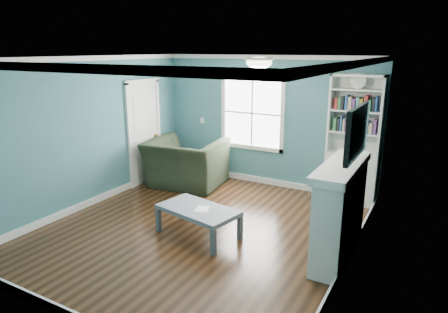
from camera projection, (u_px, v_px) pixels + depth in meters
The scene contains 13 objects.
floor at pixel (200, 229), 6.23m from camera, with size 5.00×5.00×0.00m, color black.
room_walls at pixel (198, 129), 5.81m from camera, with size 5.00×5.00×5.00m.
trim at pixel (199, 152), 5.90m from camera, with size 4.50×5.00×2.60m.
window at pixel (252, 113), 8.08m from camera, with size 1.40×0.06×1.50m.
bookshelf at pixel (353, 153), 7.09m from camera, with size 0.90×0.35×2.31m.
fireplace at pixel (341, 212), 5.25m from camera, with size 0.44×1.58×1.30m.
tv at pixel (357, 132), 4.91m from camera, with size 0.06×1.10×0.65m, color black.
door at pixel (144, 132), 8.17m from camera, with size 0.12×0.98×2.17m.
ceiling_fixture at pixel (259, 62), 5.22m from camera, with size 0.38×0.38×0.15m.
light_switch at pixel (202, 120), 8.71m from camera, with size 0.08×0.01×0.12m, color white.
recliner at pixel (186, 155), 8.04m from camera, with size 1.46×0.95×1.27m, color black.
coffee_table at pixel (198, 212), 5.92m from camera, with size 1.30×0.87×0.43m.
paper_sheet at pixel (202, 209), 5.86m from camera, with size 0.19×0.25×0.00m, color white.
Camera 1 is at (3.11, -4.81, 2.72)m, focal length 32.00 mm.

